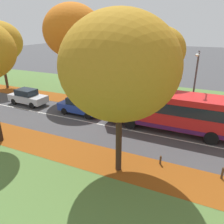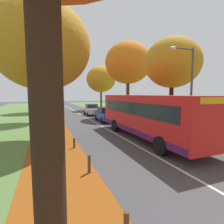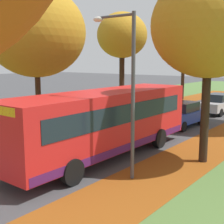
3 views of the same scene
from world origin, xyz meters
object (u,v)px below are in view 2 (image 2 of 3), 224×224
bollard_fourth (74,143)px  car_blue_lead (106,114)px  tree_left_far (44,76)px  tree_left_mid (39,64)px  tree_left_near (42,46)px  tree_right_far (101,79)px  car_silver_following (92,109)px  bollard_third (89,164)px  tree_right_mid (128,63)px  streetlamp_right (188,84)px  bus (147,114)px  tree_right_near (172,63)px

bollard_fourth → car_blue_lead: bearing=60.7°
tree_left_far → bollard_fourth: tree_left_far is taller
tree_left_mid → bollard_fourth: 13.01m
tree_left_near → tree_right_far: 23.01m
bollard_fourth → car_silver_following: 16.08m
tree_left_mid → bollard_third: (1.99, -14.72, -5.98)m
tree_left_far → tree_right_mid: bearing=-43.4°
streetlamp_right → bus: 3.27m
tree_right_near → tree_right_far: bearing=90.3°
tree_left_mid → bollard_third: bearing=-82.3°
tree_left_near → tree_left_far: size_ratio=1.01×
tree_left_near → tree_right_mid: (10.75, 9.84, 1.27)m
car_silver_following → streetlamp_right: bearing=-82.0°
tree_right_far → car_blue_lead: bearing=-105.4°
tree_right_mid → streetlamp_right: size_ratio=1.68×
tree_right_far → bus: tree_right_far is taller
tree_right_far → bollard_third: 28.06m
tree_left_mid → tree_right_mid: (11.18, 0.62, 0.91)m
tree_left_near → bollard_fourth: bearing=-54.6°
bollard_fourth → streetlamp_right: size_ratio=0.09×
tree_right_near → tree_left_far: bearing=118.0°
tree_right_mid → bollard_fourth: (-9.23, -11.96, -6.96)m
bollard_fourth → car_blue_lead: 10.06m
tree_left_far → streetlamp_right: size_ratio=1.43×
tree_left_near → bus: 8.02m
tree_left_far → bus: 22.97m
tree_right_mid → car_blue_lead: bearing=-143.5°
tree_left_near → bollard_third: size_ratio=12.15×
tree_left_far → streetlamp_right: (8.69, -22.95, -2.39)m
tree_right_mid → bus: size_ratio=0.97×
tree_right_far → bollard_fourth: size_ratio=14.81×
tree_left_near → bollard_third: tree_left_near is taller
car_blue_lead → streetlamp_right: bearing=-76.5°
car_silver_following → tree_right_mid: bearing=-37.9°
tree_left_mid → bus: bearing=-57.1°
tree_right_mid → tree_right_far: size_ratio=1.19×
tree_left_mid → bollard_third: size_ratio=11.60×
tree_right_near → car_silver_following: size_ratio=1.85×
tree_right_far → car_blue_lead: (-3.85, -13.94, -5.11)m
tree_left_mid → tree_right_near: 13.89m
tree_left_mid → tree_right_far: bearing=46.7°
tree_right_mid → bollard_third: (-9.18, -15.34, -6.89)m
bollard_third → bollard_fourth: bearing=90.9°
tree_left_mid → car_silver_following: bearing=29.8°
bollard_fourth → tree_right_mid: bearing=52.3°
tree_left_far → tree_right_near: size_ratio=1.09×
tree_right_near → bollard_third: (-8.81, -6.01, -5.36)m
bus → tree_right_near: bearing=29.2°
tree_left_far → car_silver_following: size_ratio=2.02×
bus → tree_left_near: bearing=166.2°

